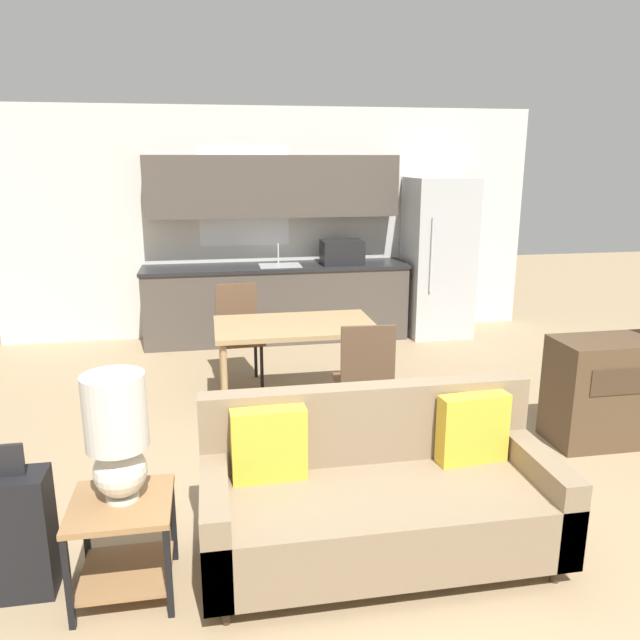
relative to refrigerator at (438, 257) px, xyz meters
name	(u,v)px	position (x,y,z in m)	size (l,w,h in m)	color
ground_plane	(364,554)	(-1.96, -4.22, -0.95)	(20.00, 20.00, 0.00)	#9E8460
wall_back	(272,223)	(-1.97, 0.41, 0.41)	(6.40, 0.07, 2.70)	silver
kitchen_counter	(277,269)	(-1.95, 0.11, -0.10)	(3.10, 0.65, 2.15)	#4C443D
refrigerator	(438,257)	(0.00, 0.00, 0.00)	(0.74, 0.76, 1.90)	#B7BABC
dining_table	(295,332)	(-2.05, -2.10, -0.26)	(1.34, 0.81, 0.76)	tan
couch	(378,495)	(-1.89, -4.20, -0.60)	(1.88, 0.80, 0.89)	#3D2D1E
side_table	(123,531)	(-3.21, -4.30, -0.61)	(0.49, 0.49, 0.50)	olive
table_lamp	(117,433)	(-3.20, -4.27, -0.10)	(0.30, 0.30, 0.64)	silver
credenza	(628,389)	(0.37, -3.15, -0.54)	(1.19, 0.47, 0.81)	brown
dining_chair_far_left	(239,330)	(-2.48, -1.34, -0.42)	(0.46, 0.46, 0.95)	brown
dining_chair_near_right	(365,377)	(-1.62, -2.84, -0.42)	(0.45, 0.45, 0.95)	brown
suitcase	(4,535)	(-3.78, -4.21, -0.62)	(0.46, 0.22, 0.81)	black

